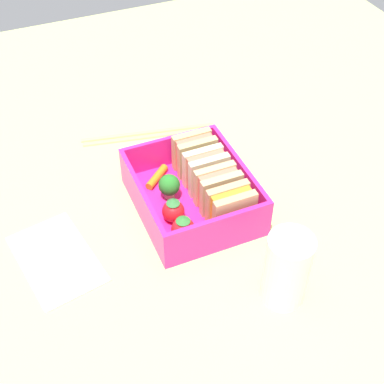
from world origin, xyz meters
TOP-DOWN VIEW (x-y plane):
  - ground_plane at (0.00, 0.00)cm, footprint 120.00×120.00cm
  - bento_tray at (0.00, 0.00)cm, footprint 17.03×14.21cm
  - bento_rim at (0.00, 0.00)cm, footprint 17.03×14.21cm
  - sandwich_left at (-5.71, 2.79)cm, footprint 3.14×5.59cm
  - sandwich_center_left at (-1.90, 2.79)cm, footprint 3.14×5.59cm
  - sandwich_center at (1.90, 2.79)cm, footprint 3.14×5.59cm
  - sandwich_center_right at (5.71, 2.79)cm, footprint 3.14×5.59cm
  - carrot_stick_far_left at (-5.58, -2.88)cm, footprint 3.74×4.10cm
  - broccoli_floret at (-1.68, -2.52)cm, footprint 2.85×2.85cm
  - strawberry_far_left at (2.23, -3.51)cm, footprint 2.87×2.87cm
  - strawberry_left at (5.58, -3.53)cm, footprint 2.96×2.96cm
  - chopstick_pair at (-16.88, 0.28)cm, footprint 5.85×20.69cm
  - drinking_glass at (17.11, 3.96)cm, footprint 5.06×5.06cm
  - folded_napkin at (1.87, -18.75)cm, footprint 14.44×10.43cm

SIDE VIEW (x-z plane):
  - ground_plane at x=0.00cm, z-range -2.00..0.00cm
  - folded_napkin at x=1.87cm, z-range 0.00..0.40cm
  - chopstick_pair at x=-16.88cm, z-range 0.00..0.70cm
  - bento_tray at x=0.00cm, z-range 0.00..1.20cm
  - carrot_stick_far_left at x=-5.58cm, z-range 1.20..2.26cm
  - strawberry_far_left at x=2.23cm, z-range 1.02..4.49cm
  - strawberry_left at x=5.58cm, z-range 1.02..4.59cm
  - broccoli_floret at x=-1.68cm, z-range 1.45..5.11cm
  - bento_rim at x=0.00cm, z-range 1.20..5.77cm
  - sandwich_left at x=-5.71cm, z-range 1.20..6.69cm
  - sandwich_center_left at x=-1.90cm, z-range 1.20..6.69cm
  - sandwich_center at x=1.90cm, z-range 1.20..6.69cm
  - sandwich_center_right at x=5.71cm, z-range 1.20..6.69cm
  - drinking_glass at x=17.11cm, z-range 0.00..9.41cm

